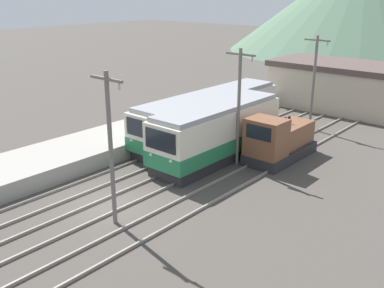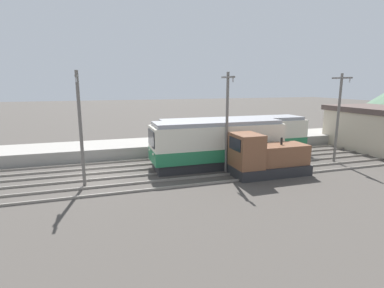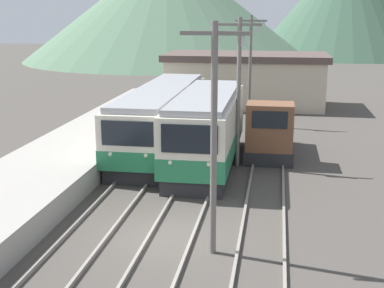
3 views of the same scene
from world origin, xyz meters
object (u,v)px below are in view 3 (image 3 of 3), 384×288
catenary_mast_near (214,132)px  catenary_mast_far (250,66)px  shunting_locomotive (270,132)px  catenary_mast_mid (239,87)px  commuter_train_left (162,121)px  commuter_train_center (207,132)px

catenary_mast_near → catenary_mast_far: 19.43m
shunting_locomotive → catenary_mast_near: catenary_mast_near is taller
shunting_locomotive → catenary_mast_mid: bearing=-122.3°
commuter_train_left → catenary_mast_near: 13.25m
shunting_locomotive → commuter_train_left: bearing=177.6°
commuter_train_left → catenary_mast_mid: catenary_mast_mid is taller
commuter_train_left → catenary_mast_near: catenary_mast_near is taller
commuter_train_left → commuter_train_center: bearing=-43.9°
shunting_locomotive → catenary_mast_near: bearing=-97.0°
commuter_train_left → commuter_train_center: size_ratio=1.32×
catenary_mast_far → shunting_locomotive: bearing=-78.5°
commuter_train_left → catenary_mast_far: bearing=58.8°
commuter_train_center → shunting_locomotive: (3.00, 2.45, -0.46)m
commuter_train_center → shunting_locomotive: size_ratio=1.86×
commuter_train_left → catenary_mast_near: bearing=-70.7°
catenary_mast_mid → catenary_mast_far: bearing=90.0°
shunting_locomotive → catenary_mast_far: bearing=101.5°
commuter_train_center → catenary_mast_near: (1.51, -9.63, 2.20)m
commuter_train_center → commuter_train_left: bearing=136.1°
commuter_train_center → catenary_mast_near: bearing=-81.1°
commuter_train_left → catenary_mast_far: (4.31, 7.11, 2.28)m
shunting_locomotive → catenary_mast_far: 7.96m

